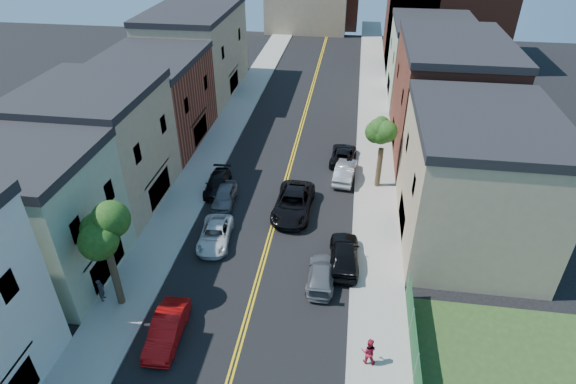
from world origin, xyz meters
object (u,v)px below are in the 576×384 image
at_px(black_suv_lane, 293,203).
at_px(red_sedan, 167,329).
at_px(silver_car_right, 345,171).
at_px(black_car_left, 218,183).
at_px(pedestrian_right, 369,351).
at_px(black_car_right, 344,254).
at_px(dark_car_right_far, 343,155).
at_px(white_pickup, 215,235).
at_px(pedestrian_left, 101,290).
at_px(grey_car_left, 225,196).
at_px(grey_car_right, 321,274).

bearing_deg(black_suv_lane, red_sedan, -110.17).
bearing_deg(silver_car_right, black_car_left, 23.19).
relative_size(red_sedan, pedestrian_right, 2.63).
xyz_separation_m(black_car_right, dark_car_right_far, (-0.72, 14.53, -0.18)).
relative_size(white_pickup, silver_car_right, 1.00).
distance_m(pedestrian_left, pedestrian_right, 16.38).
bearing_deg(black_car_right, black_suv_lane, -54.81).
xyz_separation_m(red_sedan, white_pickup, (0.31, 8.85, -0.09)).
height_order(dark_car_right_far, pedestrian_left, pedestrian_left).
distance_m(black_car_right, pedestrian_right, 8.07).
xyz_separation_m(grey_car_left, black_car_left, (-1.09, 1.86, -0.05)).
xyz_separation_m(dark_car_right_far, pedestrian_left, (-13.88, -20.13, 0.28)).
distance_m(red_sedan, dark_car_right_far, 24.03).
bearing_deg(black_car_right, dark_car_right_far, -89.18).
xyz_separation_m(red_sedan, black_suv_lane, (5.38, 13.36, 0.11)).
bearing_deg(white_pickup, dark_car_right_far, 51.72).
bearing_deg(pedestrian_right, black_car_left, -46.39).
xyz_separation_m(dark_car_right_far, pedestrian_right, (2.34, -22.43, 0.34)).
distance_m(silver_car_right, pedestrian_right, 19.28).
distance_m(grey_car_right, pedestrian_right, 6.69).
bearing_deg(pedestrian_left, white_pickup, -46.65).
height_order(red_sedan, silver_car_right, silver_car_right).
xyz_separation_m(white_pickup, dark_car_right_far, (8.58, 13.47, 0.02)).
height_order(grey_car_right, pedestrian_left, pedestrian_left).
distance_m(grey_car_left, pedestrian_left, 12.57).
bearing_deg(red_sedan, black_car_right, 36.61).
bearing_deg(black_car_right, red_sedan, 37.06).
xyz_separation_m(grey_car_left, silver_car_right, (9.50, 5.21, 0.07)).
xyz_separation_m(white_pickup, black_car_right, (9.30, -1.06, 0.20)).
xyz_separation_m(black_car_left, grey_car_right, (9.63, -9.85, -0.01)).
bearing_deg(dark_car_right_far, black_car_right, 95.58).
bearing_deg(red_sedan, white_pickup, 85.57).
bearing_deg(black_car_right, black_car_left, -37.73).
relative_size(pedestrian_left, pedestrian_right, 0.93).
height_order(grey_car_left, silver_car_right, silver_car_right).
height_order(black_suv_lane, pedestrian_right, pedestrian_right).
relative_size(grey_car_right, black_suv_lane, 0.71).
bearing_deg(black_car_left, white_pickup, -79.34).
relative_size(black_car_right, dark_car_right_far, 1.04).
distance_m(grey_car_right, pedestrian_left, 13.73).
relative_size(black_suv_lane, pedestrian_left, 3.87).
bearing_deg(pedestrian_left, silver_car_right, -48.22).
height_order(black_car_right, pedestrian_left, pedestrian_left).
height_order(black_car_right, silver_car_right, black_car_right).
distance_m(silver_car_right, pedestrian_left, 22.05).
bearing_deg(silver_car_right, dark_car_right_far, -78.98).
distance_m(grey_car_left, pedestrian_right, 18.11).
bearing_deg(pedestrian_left, black_car_right, -77.14).
distance_m(black_car_left, pedestrian_right, 20.24).
bearing_deg(black_car_left, grey_car_left, -62.78).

